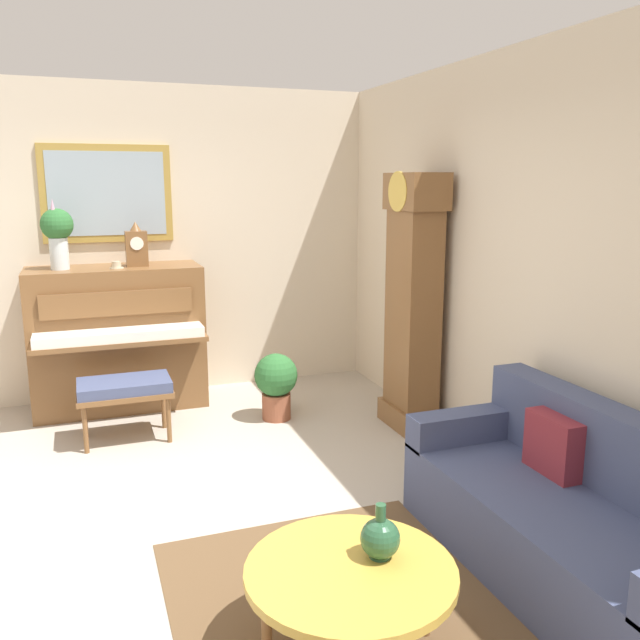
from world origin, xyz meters
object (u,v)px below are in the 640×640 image
object	(u,v)px
mantel_clock	(136,246)
flower_vase	(57,231)
piano_bench	(125,389)
piano	(118,337)
grandfather_clock	(413,310)
potted_plant	(276,382)
teacup	(117,266)
green_jug	(380,538)
couch	(575,520)
coffee_table	(351,574)

from	to	relation	value
mantel_clock	flower_vase	distance (m)	0.63
piano_bench	piano	bearing A→B (deg)	178.88
piano	grandfather_clock	bearing A→B (deg)	59.14
potted_plant	piano	bearing A→B (deg)	-122.79
potted_plant	piano_bench	bearing A→B (deg)	-87.67
teacup	green_jug	xyz separation A→B (m)	(3.46, 0.81, -0.77)
teacup	flower_vase	bearing A→B (deg)	-102.33
flower_vase	teacup	bearing A→B (deg)	77.67
piano	mantel_clock	xyz separation A→B (m)	(0.00, 0.20, 0.79)
piano	flower_vase	distance (m)	1.02
green_jug	potted_plant	world-z (taller)	green_jug
grandfather_clock	couch	world-z (taller)	grandfather_clock
mantel_clock	couch	bearing A→B (deg)	26.97
piano_bench	potted_plant	size ratio (longest dim) A/B	1.25
piano_bench	flower_vase	size ratio (longest dim) A/B	1.21
couch	flower_vase	bearing A→B (deg)	-145.48
piano_bench	green_jug	size ratio (longest dim) A/B	2.92
mantel_clock	teacup	size ratio (longest dim) A/B	3.28
piano_bench	mantel_clock	distance (m)	1.31
grandfather_clock	coffee_table	size ratio (longest dim) A/B	2.31
potted_plant	teacup	bearing A→B (deg)	-119.74
mantel_clock	flower_vase	world-z (taller)	flower_vase
couch	potted_plant	bearing A→B (deg)	-164.25
mantel_clock	teacup	bearing A→B (deg)	-61.47
piano_bench	potted_plant	world-z (taller)	potted_plant
teacup	piano	bearing A→B (deg)	-168.32
teacup	potted_plant	bearing A→B (deg)	60.26
piano_bench	couch	distance (m)	3.29
piano	couch	bearing A→B (deg)	29.49
teacup	potted_plant	xyz separation A→B (m)	(0.67, 1.18, -0.94)
grandfather_clock	piano_bench	bearing A→B (deg)	-102.33
piano	piano_bench	world-z (taller)	piano
mantel_clock	flower_vase	bearing A→B (deg)	-90.05
piano	teacup	size ratio (longest dim) A/B	12.41
piano	piano_bench	size ratio (longest dim) A/B	2.06
mantel_clock	green_jug	world-z (taller)	mantel_clock
green_jug	flower_vase	bearing A→B (deg)	-160.55
couch	potted_plant	world-z (taller)	couch
teacup	couch	bearing A→B (deg)	29.94
green_jug	grandfather_clock	bearing A→B (deg)	149.32
teacup	coffee_table	bearing A→B (deg)	10.85
coffee_table	green_jug	world-z (taller)	green_jug
couch	coffee_table	world-z (taller)	couch
mantel_clock	teacup	distance (m)	0.25
piano	mantel_clock	size ratio (longest dim) A/B	3.79
piano	grandfather_clock	distance (m)	2.55
coffee_table	flower_vase	world-z (taller)	flower_vase
grandfather_clock	coffee_table	xyz separation A→B (m)	(2.29, -1.48, -0.59)
piano	couch	world-z (taller)	piano
coffee_table	potted_plant	xyz separation A→B (m)	(-2.81, 0.51, -0.06)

